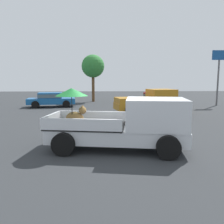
{
  "coord_description": "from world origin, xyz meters",
  "views": [
    {
      "loc": [
        -0.57,
        -8.41,
        2.61
      ],
      "look_at": [
        -0.1,
        2.06,
        1.1
      ],
      "focal_mm": 37.3,
      "sensor_mm": 36.0,
      "label": 1
    }
  ],
  "objects_px": {
    "parked_sedan_far": "(51,99)",
    "motel_sign": "(219,67)",
    "pickup_truck_main": "(129,124)",
    "parked_sedan_near": "(156,98)",
    "pickup_truck_red": "(149,101)"
  },
  "relations": [
    {
      "from": "pickup_truck_red",
      "to": "parked_sedan_near",
      "type": "distance_m",
      "value": 4.65
    },
    {
      "from": "pickup_truck_main",
      "to": "motel_sign",
      "type": "distance_m",
      "value": 17.45
    },
    {
      "from": "parked_sedan_far",
      "to": "motel_sign",
      "type": "distance_m",
      "value": 16.24
    },
    {
      "from": "parked_sedan_near",
      "to": "motel_sign",
      "type": "bearing_deg",
      "value": 18.16
    },
    {
      "from": "pickup_truck_main",
      "to": "parked_sedan_far",
      "type": "bearing_deg",
      "value": 121.93
    },
    {
      "from": "pickup_truck_main",
      "to": "pickup_truck_red",
      "type": "height_order",
      "value": "pickup_truck_main"
    },
    {
      "from": "pickup_truck_main",
      "to": "parked_sedan_near",
      "type": "distance_m",
      "value": 14.25
    },
    {
      "from": "pickup_truck_main",
      "to": "parked_sedan_near",
      "type": "bearing_deg",
      "value": 81.9
    },
    {
      "from": "pickup_truck_main",
      "to": "parked_sedan_far",
      "type": "xyz_separation_m",
      "value": [
        -5.7,
        13.44,
        -0.22
      ]
    },
    {
      "from": "parked_sedan_far",
      "to": "motel_sign",
      "type": "height_order",
      "value": "motel_sign"
    },
    {
      "from": "pickup_truck_red",
      "to": "parked_sedan_near",
      "type": "bearing_deg",
      "value": 59.89
    },
    {
      "from": "pickup_truck_main",
      "to": "motel_sign",
      "type": "relative_size",
      "value": 1.0
    },
    {
      "from": "pickup_truck_red",
      "to": "parked_sedan_near",
      "type": "height_order",
      "value": "pickup_truck_red"
    },
    {
      "from": "pickup_truck_main",
      "to": "motel_sign",
      "type": "height_order",
      "value": "motel_sign"
    },
    {
      "from": "motel_sign",
      "to": "pickup_truck_red",
      "type": "bearing_deg",
      "value": -148.81
    }
  ]
}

